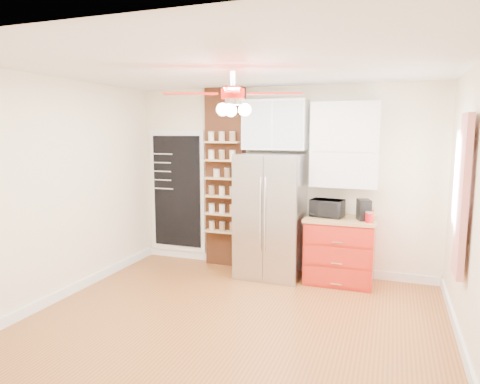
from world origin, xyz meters
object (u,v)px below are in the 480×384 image
(red_cabinet, at_px, (340,250))
(canister_left, at_px, (369,218))
(ceiling_fan, at_px, (233,94))
(coffee_maker, at_px, (364,210))
(fridge, at_px, (271,216))
(pantry_jar_oats, at_px, (217,173))
(toaster_oven, at_px, (327,208))

(red_cabinet, distance_m, canister_left, 0.66)
(ceiling_fan, xyz_separation_m, coffee_maker, (1.21, 1.65, -1.39))
(fridge, xyz_separation_m, pantry_jar_oats, (-0.90, 0.17, 0.56))
(coffee_maker, xyz_separation_m, canister_left, (0.08, -0.15, -0.07))
(fridge, bearing_deg, ceiling_fan, -88.24)
(ceiling_fan, bearing_deg, fridge, 91.76)
(canister_left, relative_size, pantry_jar_oats, 1.08)
(toaster_oven, distance_m, pantry_jar_oats, 1.73)
(pantry_jar_oats, bearing_deg, fridge, -11.03)
(canister_left, bearing_deg, coffee_maker, 117.16)
(fridge, height_order, pantry_jar_oats, fridge)
(fridge, bearing_deg, canister_left, -5.48)
(fridge, height_order, red_cabinet, fridge)
(red_cabinet, bearing_deg, toaster_oven, 174.52)
(fridge, xyz_separation_m, red_cabinet, (0.97, 0.05, -0.42))
(ceiling_fan, distance_m, pantry_jar_oats, 2.27)
(ceiling_fan, relative_size, coffee_maker, 5.14)
(pantry_jar_oats, bearing_deg, canister_left, -7.73)
(ceiling_fan, bearing_deg, toaster_oven, 66.74)
(coffee_maker, bearing_deg, canister_left, -81.30)
(ceiling_fan, xyz_separation_m, canister_left, (1.29, 1.50, -1.46))
(coffee_maker, height_order, canister_left, coffee_maker)
(toaster_oven, relative_size, coffee_maker, 1.58)
(fridge, relative_size, coffee_maker, 6.42)
(fridge, distance_m, red_cabinet, 1.06)
(fridge, relative_size, red_cabinet, 1.86)
(red_cabinet, height_order, pantry_jar_oats, pantry_jar_oats)
(red_cabinet, xyz_separation_m, canister_left, (0.37, -0.18, 0.51))
(toaster_oven, relative_size, pantry_jar_oats, 3.69)
(toaster_oven, bearing_deg, red_cabinet, 1.96)
(toaster_oven, height_order, pantry_jar_oats, pantry_jar_oats)
(red_cabinet, bearing_deg, coffee_maker, -6.17)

